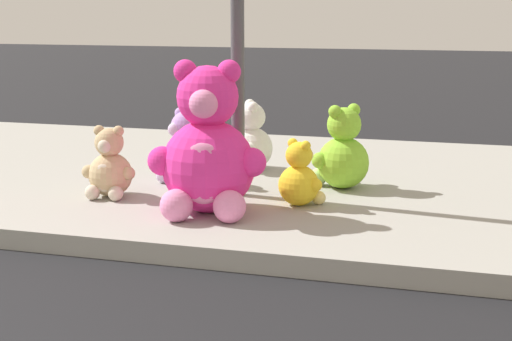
% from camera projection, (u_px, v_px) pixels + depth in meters
% --- Properties ---
extents(sidewalk, '(28.00, 4.40, 0.15)m').
position_uv_depth(sidewalk, '(165.00, 176.00, 7.25)').
color(sidewalk, '#9E9B93').
rests_on(sidewalk, ground_plane).
extents(plush_pink_large, '(0.88, 0.81, 1.16)m').
position_uv_depth(plush_pink_large, '(208.00, 153.00, 5.58)').
color(plush_pink_large, '#F22D93').
rests_on(plush_pink_large, sidewalk).
extents(plush_lavender, '(0.47, 0.48, 0.67)m').
position_uv_depth(plush_lavender, '(185.00, 154.00, 6.58)').
color(plush_lavender, '#B28CD8').
rests_on(plush_lavender, sidewalk).
extents(plush_tan, '(0.46, 0.41, 0.59)m').
position_uv_depth(plush_tan, '(109.00, 168.00, 6.11)').
color(plush_tan, tan).
rests_on(plush_tan, sidewalk).
extents(plush_lime, '(0.52, 0.52, 0.73)m').
position_uv_depth(plush_lime, '(342.00, 154.00, 6.41)').
color(plush_lime, '#8CD133').
rests_on(plush_lime, sidewalk).
extents(plush_yellow, '(0.37, 0.38, 0.53)m').
position_uv_depth(plush_yellow, '(300.00, 179.00, 5.85)').
color(plush_yellow, yellow).
rests_on(plush_yellow, sidewalk).
extents(plush_white, '(0.48, 0.48, 0.67)m').
position_uv_depth(plush_white, '(249.00, 142.00, 7.14)').
color(plush_white, white).
rests_on(plush_white, sidewalk).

